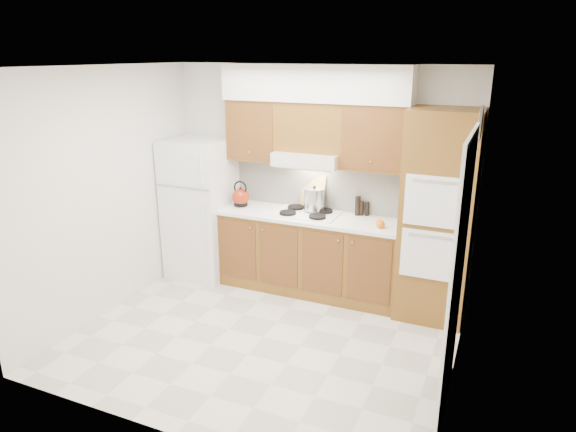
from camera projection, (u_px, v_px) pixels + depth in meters
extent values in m
plane|color=beige|center=(263.00, 337.00, 5.12)|extent=(3.60, 3.60, 0.00)
plane|color=white|center=(259.00, 66.00, 4.33)|extent=(3.60, 3.60, 0.00)
cube|color=silver|center=(318.00, 178.00, 6.04)|extent=(3.60, 0.02, 2.60)
cube|color=silver|center=(108.00, 193.00, 5.41)|extent=(0.02, 3.00, 2.60)
cube|color=silver|center=(466.00, 240.00, 4.05)|extent=(0.02, 3.00, 2.60)
cube|color=white|center=(201.00, 209.00, 6.39)|extent=(0.75, 0.72, 1.72)
cube|color=brown|center=(309.00, 254.00, 6.03)|extent=(2.11, 0.60, 0.90)
cube|color=white|center=(310.00, 217.00, 5.87)|extent=(2.13, 0.62, 0.04)
cube|color=white|center=(319.00, 185.00, 6.04)|extent=(2.11, 0.03, 0.56)
cube|color=brown|center=(438.00, 217.00, 5.27)|extent=(0.70, 0.65, 2.20)
cube|color=brown|center=(256.00, 130.00, 6.00)|extent=(0.63, 0.33, 0.70)
cube|color=brown|center=(376.00, 138.00, 5.46)|extent=(0.73, 0.33, 0.70)
cube|color=silver|center=(309.00, 159.00, 5.77)|extent=(0.75, 0.45, 0.15)
cube|color=brown|center=(311.00, 127.00, 5.71)|extent=(0.75, 0.33, 0.55)
cube|color=silver|center=(316.00, 83.00, 5.54)|extent=(2.13, 0.36, 0.40)
cube|color=white|center=(306.00, 213.00, 5.90)|extent=(0.74, 0.50, 0.01)
cube|color=black|center=(456.00, 286.00, 3.82)|extent=(0.02, 0.90, 2.10)
cylinder|color=#3F3833|center=(481.00, 123.00, 4.28)|extent=(0.02, 0.30, 0.30)
sphere|color=maroon|center=(241.00, 197.00, 6.18)|extent=(0.23, 0.23, 0.21)
cube|color=tan|center=(313.00, 192.00, 6.06)|extent=(0.33, 0.15, 0.41)
cylinder|color=silver|center=(314.00, 199.00, 5.93)|extent=(0.29, 0.29, 0.25)
cylinder|color=black|center=(358.00, 206.00, 5.83)|extent=(0.08, 0.08, 0.22)
cylinder|color=black|center=(367.00, 209.00, 5.83)|extent=(0.06, 0.06, 0.16)
cylinder|color=black|center=(361.00, 208.00, 5.84)|extent=(0.06, 0.06, 0.16)
sphere|color=orange|center=(381.00, 224.00, 5.42)|extent=(0.11, 0.11, 0.09)
sphere|color=orange|center=(379.00, 223.00, 5.45)|extent=(0.11, 0.11, 0.09)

